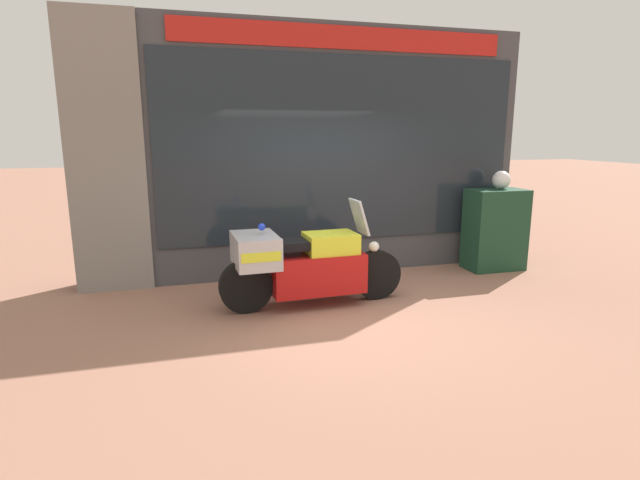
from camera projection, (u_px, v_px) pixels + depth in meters
ground_plane at (354, 314)px, 6.08m from camera, size 60.00×60.00×0.00m
shop_building at (282, 153)px, 7.44m from camera, size 6.76×0.55×3.73m
window_display at (337, 239)px, 8.00m from camera, size 5.31×0.30×2.06m
paramedic_motorcycle at (303, 263)px, 6.24m from camera, size 2.39×0.78×1.34m
utility_cabinet at (495, 230)px, 7.98m from camera, size 0.90×0.54×1.29m
white_helmet at (501, 180)px, 7.90m from camera, size 0.28×0.28×0.28m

